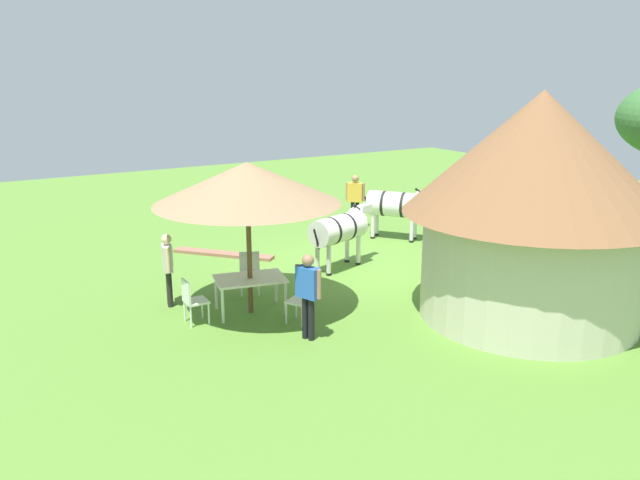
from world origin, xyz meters
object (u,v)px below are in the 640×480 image
Objects in this scene: standing_watcher at (355,196)px; shade_umbrella at (247,183)px; zebra_nearest_camera at (340,229)px; patio_chair_west_end at (192,298)px; zebra_by_umbrella at (396,205)px; patio_chair_east_end at (303,298)px; thatched_hut at (535,197)px; striped_lounge_chair at (465,249)px; guest_behind_table at (168,263)px; patio_dining_table at (250,282)px; guest_beside_umbrella at (308,289)px; patio_chair_near_hut at (250,270)px.

shade_umbrella is at bearing 84.69° from standing_watcher.
shade_umbrella is at bearing -80.97° from zebra_nearest_camera.
shade_umbrella is 7.74m from standing_watcher.
shade_umbrella is 2.47m from patio_chair_west_end.
patio_chair_east_end is at bearing 0.26° from zebra_by_umbrella.
thatched_hut reaches higher than striped_lounge_chair.
thatched_hut is at bearing 68.19° from guest_behind_table.
zebra_by_umbrella reaches higher than patio_dining_table.
guest_behind_table is at bearing -43.13° from patio_dining_table.
shade_umbrella is 4.08× the size of patio_chair_east_end.
thatched_hut is 8.05m from standing_watcher.
standing_watcher is (-7.03, -4.81, 0.47)m from patio_chair_west_end.
standing_watcher reaches higher than guest_behind_table.
patio_chair_east_end is 0.48× the size of zebra_by_umbrella.
patio_chair_east_end is 1.00× the size of striped_lounge_chair.
thatched_hut is at bearing -127.30° from guest_beside_umbrella.
guest_behind_table reaches higher than patio_chair_near_hut.
patio_dining_table is 1.79m from guest_behind_table.
thatched_hut is 4.59m from striped_lounge_chair.
thatched_hut is at bearing 163.70° from striped_lounge_chair.
thatched_hut is at bearing 64.11° from patio_chair_west_end.
patio_dining_table is at bearing -80.97° from zebra_nearest_camera.
striped_lounge_chair is at bearing -116.13° from thatched_hut.
patio_chair_west_end reaches higher than patio_dining_table.
patio_chair_west_end is (5.89, -3.04, -1.91)m from thatched_hut.
shade_umbrella is 2.47m from patio_chair_near_hut.
guest_behind_table reaches higher than zebra_by_umbrella.
striped_lounge_chair is 2.62m from zebra_by_umbrella.
patio_chair_near_hut is (-0.51, -1.12, -2.15)m from shade_umbrella.
patio_dining_table is 0.74× the size of zebra_nearest_camera.
zebra_nearest_camera is (-2.66, -0.47, 0.47)m from patio_chair_near_hut.
thatched_hut is 3.13× the size of guest_beside_umbrella.
patio_chair_near_hut is 0.43× the size of zebra_nearest_camera.
patio_chair_near_hut is 0.48× the size of zebra_by_umbrella.
patio_chair_west_end is at bearing 79.24° from standing_watcher.
patio_chair_west_end is 7.69m from striped_lounge_chair.
shade_umbrella is (4.66, -3.01, 0.24)m from thatched_hut.
patio_dining_table is 1.73× the size of striped_lounge_chair.
patio_chair_near_hut is (-1.73, -1.09, 0.00)m from patio_chair_west_end.
thatched_hut is 3.07× the size of standing_watcher.
guest_beside_umbrella is (0.28, 0.70, 0.45)m from patio_chair_east_end.
patio_dining_table is 6.48m from striped_lounge_chair.
patio_chair_west_end is 1.25m from guest_behind_table.
zebra_nearest_camera reaches higher than striped_lounge_chair.
zebra_nearest_camera is at bearing -153.32° from patio_dining_table.
striped_lounge_chair is at bearing -174.47° from patio_dining_table.
thatched_hut reaches higher than patio_chair_west_end.
guest_beside_umbrella is 8.56m from standing_watcher.
guest_behind_table is (5.95, -4.22, -1.50)m from thatched_hut.
striped_lounge_chair is (-5.93, 0.50, -0.27)m from patio_chair_near_hut.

